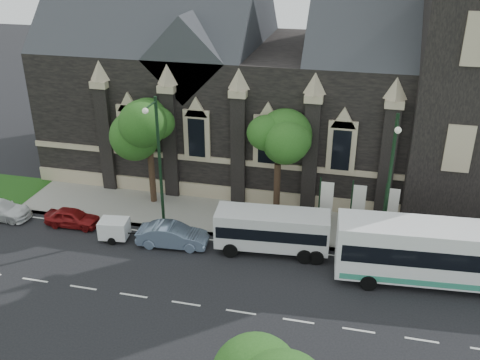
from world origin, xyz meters
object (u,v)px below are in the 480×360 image
(banner_flag_center, at_px, (356,204))
(banner_flag_left, at_px, (324,201))
(street_lamp_near, at_px, (390,180))
(tree_walk_left, at_px, (152,127))
(car_far_red, at_px, (72,217))
(tree_walk_right, at_px, (282,137))
(street_lamp_mid, at_px, (158,158))
(shuttle_bus, at_px, (273,229))
(sedan, at_px, (172,235))
(box_trailer, at_px, (114,229))
(banner_flag_right, at_px, (389,208))
(tour_coach, at_px, (451,254))

(banner_flag_center, bearing_deg, banner_flag_left, 180.00)
(banner_flag_left, bearing_deg, street_lamp_near, -27.18)
(tree_walk_left, bearing_deg, street_lamp_near, -12.87)
(car_far_red, bearing_deg, banner_flag_center, -82.48)
(tree_walk_right, distance_m, car_far_red, 14.93)
(street_lamp_mid, height_order, shuttle_bus, street_lamp_mid)
(sedan, bearing_deg, street_lamp_near, -86.63)
(car_far_red, bearing_deg, sedan, -97.60)
(street_lamp_near, height_order, banner_flag_center, street_lamp_near)
(shuttle_bus, height_order, car_far_red, shuttle_bus)
(shuttle_bus, height_order, box_trailer, shuttle_bus)
(banner_flag_right, relative_size, shuttle_bus, 0.57)
(tree_walk_left, distance_m, box_trailer, 7.47)
(banner_flag_left, distance_m, car_far_red, 16.64)
(street_lamp_mid, relative_size, car_far_red, 2.46)
(box_trailer, bearing_deg, street_lamp_mid, 29.97)
(banner_flag_center, bearing_deg, tree_walk_right, 161.36)
(tree_walk_left, distance_m, car_far_red, 8.06)
(tree_walk_right, xyz_separation_m, banner_flag_center, (5.08, -1.71, -3.43))
(banner_flag_center, bearing_deg, banner_flag_right, 0.00)
(street_lamp_mid, height_order, tour_coach, street_lamp_mid)
(tree_walk_left, height_order, tour_coach, tree_walk_left)
(shuttle_bus, relative_size, box_trailer, 2.66)
(sedan, bearing_deg, banner_flag_left, -72.24)
(tree_walk_right, height_order, tour_coach, tree_walk_right)
(shuttle_bus, height_order, sedan, shuttle_bus)
(street_lamp_mid, height_order, box_trailer, street_lamp_mid)
(tree_walk_left, xyz_separation_m, car_far_red, (-4.20, -4.60, -5.11))
(box_trailer, bearing_deg, banner_flag_right, 5.35)
(tree_walk_left, xyz_separation_m, box_trailer, (-0.72, -5.54, -4.95))
(shuttle_bus, distance_m, car_far_red, 13.53)
(banner_flag_center, relative_size, box_trailer, 1.51)
(sedan, bearing_deg, box_trailer, 87.61)
(tree_walk_left, relative_size, sedan, 1.73)
(banner_flag_left, distance_m, box_trailer, 13.46)
(banner_flag_right, distance_m, tour_coach, 5.12)
(tree_walk_left, distance_m, banner_flag_left, 12.66)
(tree_walk_right, relative_size, tree_walk_left, 1.02)
(banner_flag_left, xyz_separation_m, banner_flag_center, (2.00, 0.00, 0.00))
(street_lamp_mid, xyz_separation_m, tour_coach, (17.58, -2.00, -3.16))
(box_trailer, height_order, sedan, sedan)
(banner_flag_right, distance_m, shuttle_bus, 7.40)
(banner_flag_left, height_order, sedan, banner_flag_left)
(shuttle_bus, distance_m, sedan, 6.27)
(tour_coach, bearing_deg, car_far_red, 173.35)
(tour_coach, height_order, shuttle_bus, tour_coach)
(tour_coach, xyz_separation_m, car_far_red, (-23.58, 1.00, -1.33))
(banner_flag_right, bearing_deg, sedan, -164.11)
(banner_flag_right, distance_m, car_far_red, 20.57)
(sedan, bearing_deg, street_lamp_mid, 32.36)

